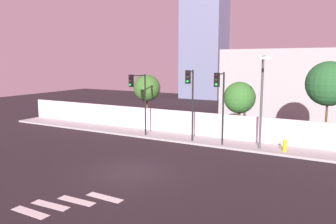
# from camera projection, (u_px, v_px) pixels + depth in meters

# --- Properties ---
(ground_plane) EXTENTS (80.00, 80.00, 0.00)m
(ground_plane) POSITION_uv_depth(u_px,v_px,m) (129.00, 172.00, 17.87)
(ground_plane) COLOR #281F24
(sidewalk) EXTENTS (36.00, 2.40, 0.15)m
(sidewalk) POSITION_uv_depth(u_px,v_px,m) (193.00, 140.00, 24.96)
(sidewalk) COLOR #A8A8A8
(sidewalk) RESTS_ON ground
(perimeter_wall) EXTENTS (36.00, 0.18, 1.80)m
(perimeter_wall) POSITION_uv_depth(u_px,v_px,m) (200.00, 124.00, 25.93)
(perimeter_wall) COLOR silver
(perimeter_wall) RESTS_ON sidewalk
(crosswalk_marking) EXTENTS (3.44, 3.02, 0.01)m
(crosswalk_marking) POSITION_uv_depth(u_px,v_px,m) (66.00, 204.00, 13.93)
(crosswalk_marking) COLOR silver
(crosswalk_marking) RESTS_ON ground
(traffic_light_left) EXTENTS (0.34, 1.67, 4.99)m
(traffic_light_left) POSITION_uv_depth(u_px,v_px,m) (220.00, 93.00, 21.98)
(traffic_light_left) COLOR black
(traffic_light_left) RESTS_ON sidewalk
(traffic_light_center) EXTENTS (0.56, 1.67, 4.74)m
(traffic_light_center) POSITION_uv_depth(u_px,v_px,m) (138.00, 91.00, 25.07)
(traffic_light_center) COLOR black
(traffic_light_center) RESTS_ON sidewalk
(traffic_light_right) EXTENTS (0.39, 1.39, 5.10)m
(traffic_light_right) POSITION_uv_depth(u_px,v_px,m) (190.00, 90.00, 23.16)
(traffic_light_right) COLOR black
(traffic_light_right) RESTS_ON sidewalk
(street_lamp_curbside) EXTENTS (0.94, 2.19, 6.05)m
(street_lamp_curbside) POSITION_uv_depth(u_px,v_px,m) (262.00, 94.00, 21.29)
(street_lamp_curbside) COLOR #4C4C51
(street_lamp_curbside) RESTS_ON sidewalk
(fire_hydrant) EXTENTS (0.44, 0.26, 0.80)m
(fire_hydrant) POSITION_uv_depth(u_px,v_px,m) (285.00, 145.00, 21.35)
(fire_hydrant) COLOR gold
(fire_hydrant) RESTS_ON sidewalk
(roadside_tree_leftmost) EXTENTS (2.34, 2.34, 4.71)m
(roadside_tree_leftmost) POSITION_uv_depth(u_px,v_px,m) (147.00, 88.00, 29.26)
(roadside_tree_leftmost) COLOR brown
(roadside_tree_leftmost) RESTS_ON ground
(roadside_tree_midleft) EXTENTS (2.40, 2.40, 4.32)m
(roadside_tree_midleft) POSITION_uv_depth(u_px,v_px,m) (240.00, 98.00, 25.38)
(roadside_tree_midleft) COLOR brown
(roadside_tree_midleft) RESTS_ON ground
(roadside_tree_midright) EXTENTS (3.00, 3.00, 5.88)m
(roadside_tree_midright) POSITION_uv_depth(u_px,v_px,m) (329.00, 84.00, 22.32)
(roadside_tree_midright) COLOR brown
(roadside_tree_midright) RESTS_ON ground
(low_building_distant) EXTENTS (15.80, 6.00, 7.08)m
(low_building_distant) POSITION_uv_depth(u_px,v_px,m) (300.00, 83.00, 35.14)
(low_building_distant) COLOR #ADADAD
(low_building_distant) RESTS_ON ground
(tower_on_skyline) EXTENTS (6.49, 5.00, 26.73)m
(tower_on_skyline) POSITION_uv_depth(u_px,v_px,m) (205.00, 12.00, 51.65)
(tower_on_skyline) COLOR slate
(tower_on_skyline) RESTS_ON ground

